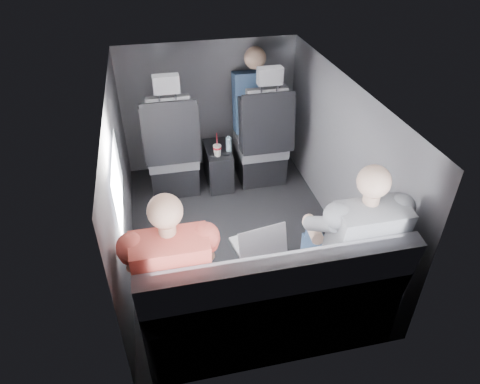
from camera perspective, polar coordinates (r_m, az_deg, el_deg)
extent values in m
plane|color=black|center=(3.82, -0.53, -5.81)|extent=(2.60, 2.60, 0.00)
plane|color=#B2B2AD|center=(3.11, -0.67, 13.40)|extent=(2.60, 2.60, 0.00)
cube|color=#56565B|center=(3.38, -15.70, 0.94)|extent=(0.02, 2.60, 1.35)
cube|color=#56565B|center=(3.68, 13.29, 4.34)|extent=(0.02, 2.60, 1.35)
cube|color=#56565B|center=(4.55, -4.07, 11.32)|extent=(1.80, 0.02, 1.35)
cube|color=#56565B|center=(2.45, 5.94, -13.21)|extent=(1.80, 0.02, 1.35)
cube|color=white|center=(3.00, -16.04, 1.43)|extent=(0.02, 0.75, 0.42)
cube|color=black|center=(4.02, 3.75, 10.01)|extent=(0.35, 0.11, 0.59)
cube|color=black|center=(4.42, -8.77, 2.52)|extent=(0.46, 0.48, 0.30)
cube|color=slate|center=(4.29, -9.02, 4.98)|extent=(0.48, 0.46, 0.14)
cube|color=slate|center=(3.94, -9.24, 8.23)|extent=(0.38, 0.18, 0.61)
cube|color=black|center=(3.95, -12.40, 7.45)|extent=(0.08, 0.21, 0.53)
cube|color=black|center=(3.97, -6.01, 8.21)|extent=(0.08, 0.21, 0.53)
cube|color=black|center=(3.89, -9.15, 7.68)|extent=(0.50, 0.11, 0.58)
cube|color=slate|center=(3.73, -9.83, 14.01)|extent=(0.22, 0.10, 0.15)
cube|color=black|center=(4.54, 2.59, 3.86)|extent=(0.46, 0.48, 0.30)
cube|color=slate|center=(4.41, 2.73, 6.29)|extent=(0.48, 0.46, 0.14)
cube|color=slate|center=(4.07, 3.61, 9.55)|extent=(0.38, 0.18, 0.61)
cube|color=black|center=(4.03, 0.54, 8.89)|extent=(0.08, 0.21, 0.53)
cube|color=black|center=(4.15, 6.56, 9.41)|extent=(0.08, 0.21, 0.53)
cube|color=black|center=(4.02, 3.85, 9.03)|extent=(0.50, 0.11, 0.58)
cube|color=slate|center=(3.87, 4.01, 15.19)|extent=(0.22, 0.10, 0.15)
cube|color=black|center=(4.40, -2.95, 3.50)|extent=(0.24, 0.48, 0.40)
cylinder|color=black|center=(4.19, -3.42, 4.99)|extent=(0.09, 0.09, 0.01)
cylinder|color=black|center=(4.20, -1.93, 5.15)|extent=(0.09, 0.09, 0.01)
cube|color=slate|center=(2.96, 3.73, -15.12)|extent=(1.60, 0.50, 0.45)
cube|color=slate|center=(2.47, 5.59, -12.30)|extent=(1.60, 0.17, 0.47)
cylinder|color=red|center=(4.14, -3.06, 5.94)|extent=(0.08, 0.08, 0.02)
cylinder|color=white|center=(4.13, -3.07, 6.17)|extent=(0.08, 0.08, 0.01)
cylinder|color=red|center=(4.09, -3.10, 7.04)|extent=(0.01, 0.01, 0.13)
cylinder|color=#B0D6EF|center=(4.21, -1.53, 6.29)|extent=(0.06, 0.06, 0.14)
cylinder|color=#B0D6EF|center=(4.17, -1.54, 7.29)|extent=(0.03, 0.03, 0.02)
cube|color=silver|center=(2.84, -10.10, -7.75)|extent=(0.37, 0.28, 0.02)
cube|color=silver|center=(2.82, -10.10, -7.79)|extent=(0.31, 0.15, 0.00)
cube|color=silver|center=(2.89, -10.24, -6.53)|extent=(0.11, 0.06, 0.00)
cube|color=silver|center=(2.62, -10.13, -8.01)|extent=(0.37, 0.09, 0.26)
cube|color=silver|center=(2.63, -10.13, -7.94)|extent=(0.33, 0.07, 0.22)
cube|color=silver|center=(2.86, 2.31, -6.78)|extent=(0.35, 0.27, 0.02)
cube|color=silver|center=(2.84, 2.39, -6.81)|extent=(0.28, 0.16, 0.00)
cube|color=silver|center=(2.90, 1.99, -5.76)|extent=(0.10, 0.06, 0.00)
cube|color=silver|center=(2.68, 3.11, -6.89)|extent=(0.33, 0.12, 0.21)
cube|color=silver|center=(2.69, 3.07, -6.82)|extent=(0.29, 0.10, 0.18)
cube|color=black|center=(3.07, 13.70, -4.46)|extent=(0.35, 0.26, 0.02)
cube|color=black|center=(3.06, 13.84, -4.47)|extent=(0.28, 0.15, 0.00)
cube|color=black|center=(3.12, 13.21, -3.51)|extent=(0.10, 0.06, 0.00)
cube|color=black|center=(2.90, 15.19, -4.40)|extent=(0.34, 0.10, 0.22)
cube|color=silver|center=(2.91, 15.13, -4.35)|extent=(0.30, 0.08, 0.19)
cube|color=#2E2E33|center=(2.76, -11.25, -11.54)|extent=(0.15, 0.45, 0.13)
cube|color=#2E2E33|center=(2.76, -6.50, -10.95)|extent=(0.15, 0.45, 0.13)
cube|color=#2E2E33|center=(3.14, -10.89, -12.14)|extent=(0.13, 0.13, 0.45)
cube|color=#2E2E33|center=(3.14, -6.70, -11.62)|extent=(0.13, 0.13, 0.45)
cube|color=#C85941|center=(2.44, -8.97, -10.47)|extent=(0.41, 0.28, 0.56)
sphere|color=tan|center=(2.20, -9.97, -2.54)|extent=(0.19, 0.19, 0.19)
cylinder|color=tan|center=(2.72, -13.69, -8.23)|extent=(0.12, 0.29, 0.12)
cylinder|color=tan|center=(2.72, -4.98, -7.14)|extent=(0.12, 0.29, 0.12)
cube|color=navy|center=(2.95, 11.68, -7.99)|extent=(0.16, 0.46, 0.14)
cube|color=navy|center=(3.04, 15.74, -7.20)|extent=(0.16, 0.46, 0.14)
cube|color=navy|center=(3.30, 9.49, -8.96)|extent=(0.14, 0.14, 0.45)
cube|color=navy|center=(3.38, 13.20, -8.26)|extent=(0.14, 0.14, 0.45)
cube|color=slate|center=(2.69, 16.21, -6.29)|extent=(0.42, 0.28, 0.57)
sphere|color=#CCA48B|center=(2.47, 17.43, 1.36)|extent=(0.19, 0.19, 0.19)
cylinder|color=#CCA48B|center=(2.86, 9.71, -4.86)|extent=(0.12, 0.29, 0.13)
cylinder|color=#CCA48B|center=(3.03, 17.18, -3.60)|extent=(0.12, 0.29, 0.13)
cube|color=navy|center=(4.39, 1.97, 11.96)|extent=(0.43, 0.27, 0.62)
sphere|color=tan|center=(4.26, 2.02, 17.45)|extent=(0.21, 0.21, 0.21)
cube|color=navy|center=(4.56, 1.71, 8.89)|extent=(0.36, 0.43, 0.13)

